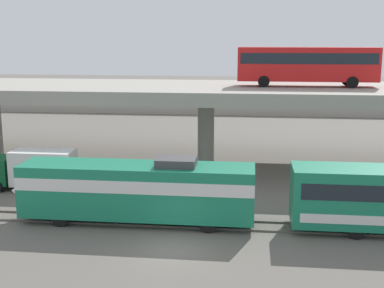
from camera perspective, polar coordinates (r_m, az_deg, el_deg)
The scene contains 14 objects.
ground_plane at distance 28.47m, azimuth -2.12°, elevation -11.65°, with size 260.00×260.00×0.00m, color #605B54.
rail_strip_near at distance 31.41m, azimuth -1.22°, elevation -9.24°, with size 110.00×0.12×0.12m, color #59544C.
rail_strip_far at distance 32.84m, azimuth -0.85°, elevation -8.28°, with size 110.00×0.12×0.12m, color #59544C.
train_locomotive at distance 32.09m, azimuth -7.37°, elevation -4.85°, with size 15.39×3.04×4.18m.
highway_overpass at distance 46.27m, azimuth 1.58°, elevation 5.60°, with size 96.00×12.94×7.11m.
transit_bus_on_overpass at distance 46.28m, azimuth 12.64°, elevation 8.80°, with size 12.00×2.68×3.40m.
service_truck_west at distance 40.56m, azimuth -17.32°, elevation -2.60°, with size 6.80×2.46×3.04m.
pier_parking_lot at distance 81.60m, azimuth 3.73°, elevation 4.30°, with size 79.68×10.52×1.63m, color #9E998E.
parked_car_0 at distance 80.62m, azimuth 0.26°, elevation 5.37°, with size 4.47×1.97×1.50m.
parked_car_1 at distance 80.98m, azimuth 9.80°, elevation 5.22°, with size 4.03×1.88×1.50m.
parked_car_2 at distance 90.82m, azimuth -16.16°, elevation 5.62°, with size 4.29×1.93×1.50m.
parked_car_3 at distance 84.12m, azimuth -0.24°, elevation 5.63°, with size 4.01×1.87×1.50m.
parked_car_4 at distance 82.80m, azimuth 15.52°, elevation 5.11°, with size 4.48×1.96×1.50m.
harbor_water at distance 104.52m, azimuth 4.38°, elevation 5.46°, with size 140.00×36.00×0.01m, color #385B7A.
Camera 1 is at (4.03, -25.83, 11.28)m, focal length 47.98 mm.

